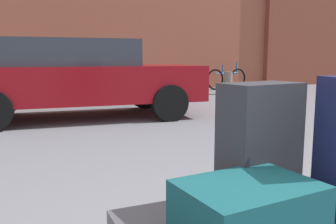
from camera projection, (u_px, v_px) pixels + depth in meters
name	position (u px, v px, depth m)	size (l,w,h in m)	color
suitcase_charcoal_front_right	(260.00, 143.00, 1.90)	(0.42, 0.23, 0.64)	#2D2D33
suitcase_teal_front_left	(248.00, 211.00, 1.52)	(0.57, 0.41, 0.25)	#144C51
parked_car	(78.00, 77.00, 6.57)	(4.42, 2.18, 1.42)	maroon
bicycle_leaning	(227.00, 79.00, 12.62)	(1.75, 0.33, 0.96)	black
bollard_kerb_near	(140.00, 86.00, 9.86)	(0.26, 0.26, 0.68)	#72665B
bollard_kerb_mid	(184.00, 84.00, 10.39)	(0.26, 0.26, 0.68)	#72665B
bollard_kerb_far	(228.00, 83.00, 10.97)	(0.26, 0.26, 0.68)	#72665B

